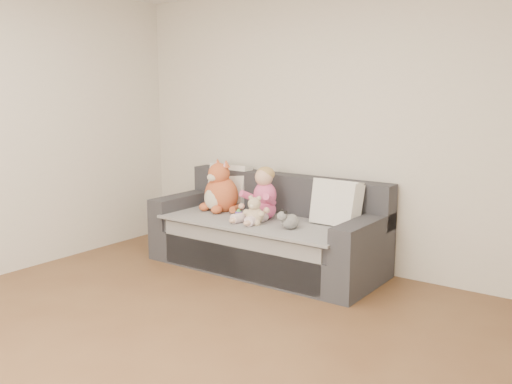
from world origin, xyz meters
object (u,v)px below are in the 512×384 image
sofa (268,235)px  plush_cat (220,191)px  toddler (262,197)px  sippy_cup (239,214)px  teddy_bear (254,213)px

sofa → plush_cat: (-0.57, -0.01, 0.36)m
toddler → sippy_cup: 0.27m
toddler → teddy_bear: 0.23m
plush_cat → teddy_bear: (0.61, -0.26, -0.09)m
plush_cat → teddy_bear: size_ratio=2.04×
teddy_bear → sippy_cup: (-0.20, 0.02, -0.05)m
toddler → teddy_bear: size_ratio=1.90×
sofa → teddy_bear: size_ratio=8.32×
teddy_bear → sippy_cup: teddy_bear is taller
sofa → teddy_bear: bearing=-81.8°
teddy_bear → toddler: bearing=96.8°
sippy_cup → toddler: bearing=51.8°
sofa → toddler: size_ratio=4.38×
sofa → sippy_cup: sofa is taller
sofa → sippy_cup: 0.37m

